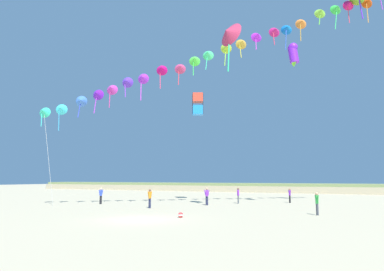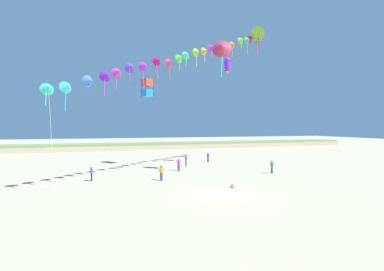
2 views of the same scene
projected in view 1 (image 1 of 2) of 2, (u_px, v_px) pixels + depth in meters
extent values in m
plane|color=#C1B28E|center=(140.00, 220.00, 22.26)|extent=(240.00, 240.00, 0.00)
cube|color=tan|center=(285.00, 189.00, 65.71)|extent=(120.00, 8.22, 1.18)
cube|color=#7A8E56|center=(285.00, 185.00, 65.81)|extent=(120.00, 6.98, 0.67)
cylinder|color=black|center=(100.00, 200.00, 35.57)|extent=(0.12, 0.12, 0.85)
cylinder|color=black|center=(101.00, 200.00, 35.70)|extent=(0.12, 0.12, 0.85)
cylinder|color=blue|center=(101.00, 193.00, 35.73)|extent=(0.23, 0.23, 0.61)
cylinder|color=blue|center=(100.00, 192.00, 35.57)|extent=(0.11, 0.21, 0.58)
cylinder|color=blue|center=(102.00, 192.00, 35.90)|extent=(0.11, 0.21, 0.58)
sphere|color=beige|center=(101.00, 189.00, 35.78)|extent=(0.23, 0.23, 0.23)
cylinder|color=black|center=(290.00, 199.00, 37.51)|extent=(0.12, 0.12, 0.79)
cylinder|color=black|center=(290.00, 199.00, 37.37)|extent=(0.12, 0.12, 0.79)
cylinder|color=purple|center=(290.00, 193.00, 37.52)|extent=(0.21, 0.21, 0.56)
cylinder|color=purple|center=(289.00, 192.00, 37.71)|extent=(0.18, 0.20, 0.53)
cylinder|color=purple|center=(290.00, 193.00, 37.35)|extent=(0.18, 0.20, 0.53)
sphere|color=#9E7051|center=(290.00, 189.00, 37.57)|extent=(0.21, 0.21, 0.21)
cylinder|color=#474C56|center=(318.00, 210.00, 24.78)|extent=(0.12, 0.12, 0.84)
cylinder|color=#474C56|center=(317.00, 209.00, 24.93)|extent=(0.12, 0.12, 0.84)
cylinder|color=green|center=(317.00, 199.00, 24.94)|extent=(0.22, 0.22, 0.59)
cylinder|color=green|center=(318.00, 199.00, 24.76)|extent=(0.17, 0.21, 0.56)
cylinder|color=green|center=(316.00, 199.00, 25.14)|extent=(0.17, 0.21, 0.56)
sphere|color=tan|center=(317.00, 194.00, 24.99)|extent=(0.23, 0.23, 0.23)
cylinder|color=#474C56|center=(238.00, 200.00, 36.42)|extent=(0.12, 0.12, 0.84)
cylinder|color=#474C56|center=(238.00, 199.00, 36.57)|extent=(0.12, 0.12, 0.84)
cylinder|color=purple|center=(238.00, 193.00, 36.58)|extent=(0.22, 0.22, 0.59)
cylinder|color=purple|center=(238.00, 192.00, 36.41)|extent=(0.12, 0.21, 0.56)
cylinder|color=purple|center=(238.00, 192.00, 36.77)|extent=(0.12, 0.21, 0.56)
sphere|color=brown|center=(238.00, 189.00, 36.63)|extent=(0.23, 0.23, 0.23)
cylinder|color=#282D4C|center=(208.00, 201.00, 34.05)|extent=(0.13, 0.13, 0.88)
cylinder|color=#282D4C|center=(206.00, 201.00, 34.13)|extent=(0.13, 0.13, 0.88)
cylinder|color=purple|center=(207.00, 193.00, 34.18)|extent=(0.23, 0.23, 0.62)
cylinder|color=purple|center=(209.00, 193.00, 34.08)|extent=(0.22, 0.12, 0.59)
cylinder|color=purple|center=(205.00, 193.00, 34.30)|extent=(0.22, 0.12, 0.59)
sphere|color=tan|center=(207.00, 189.00, 34.24)|extent=(0.24, 0.24, 0.24)
cylinder|color=#282D4C|center=(150.00, 203.00, 30.70)|extent=(0.13, 0.13, 0.86)
cylinder|color=#282D4C|center=(149.00, 203.00, 30.81)|extent=(0.13, 0.13, 0.86)
cylinder|color=orange|center=(150.00, 195.00, 30.85)|extent=(0.23, 0.23, 0.61)
cylinder|color=orange|center=(151.00, 195.00, 30.72)|extent=(0.22, 0.15, 0.58)
cylinder|color=orange|center=(148.00, 194.00, 30.99)|extent=(0.22, 0.15, 0.58)
sphere|color=brown|center=(150.00, 190.00, 30.90)|extent=(0.23, 0.23, 0.23)
cone|color=#32DAA7|center=(44.00, 111.00, 33.30)|extent=(1.38, 1.28, 1.22)
cylinder|color=#39E5DA|center=(41.00, 120.00, 33.19)|extent=(0.17, 0.15, 1.26)
cone|color=#3EDFEA|center=(61.00, 108.00, 33.55)|extent=(1.39, 1.32, 1.19)
cylinder|color=#39B0E5|center=(59.00, 121.00, 33.39)|extent=(0.24, 0.29, 1.97)
cone|color=#3F74D8|center=(81.00, 101.00, 33.58)|extent=(1.33, 1.24, 1.12)
cylinder|color=blue|center=(79.00, 110.00, 33.46)|extent=(0.18, 0.25, 1.48)
cone|color=#6E1AC9|center=(97.00, 94.00, 33.58)|extent=(1.32, 1.16, 1.17)
cylinder|color=#B539E5|center=(95.00, 105.00, 33.44)|extent=(0.16, 0.28, 1.77)
cone|color=#C836AA|center=(111.00, 88.00, 33.84)|extent=(1.37, 1.27, 1.22)
cylinder|color=#E53998|center=(110.00, 99.00, 33.70)|extent=(0.24, 0.22, 1.72)
cone|color=#5E32CC|center=(127.00, 82.00, 33.94)|extent=(1.29, 1.09, 1.11)
cylinder|color=#9439E5|center=(125.00, 90.00, 33.83)|extent=(0.18, 0.11, 1.38)
cone|color=purple|center=(143.00, 78.00, 33.85)|extent=(1.31, 1.12, 1.15)
cylinder|color=#D539E5|center=(141.00, 90.00, 33.69)|extent=(0.24, 0.31, 2.12)
cone|color=#C40D67|center=(162.00, 69.00, 34.00)|extent=(1.36, 1.24, 1.18)
cylinder|color=#E53964|center=(160.00, 80.00, 33.86)|extent=(0.24, 0.26, 1.85)
cone|color=#CF396C|center=(180.00, 67.00, 34.12)|extent=(1.37, 1.27, 1.19)
cylinder|color=#E53949|center=(179.00, 77.00, 33.99)|extent=(0.11, 0.23, 1.60)
cone|color=#53EF42|center=(195.00, 60.00, 34.03)|extent=(1.38, 1.28, 1.21)
cylinder|color=#39E552|center=(193.00, 69.00, 33.91)|extent=(0.10, 0.11, 1.40)
cone|color=#45E684|center=(208.00, 54.00, 34.38)|extent=(1.33, 1.21, 1.22)
cylinder|color=#39E5A6|center=(207.00, 63.00, 34.26)|extent=(0.22, 0.17, 1.45)
cone|color=#A7CD2D|center=(227.00, 47.00, 34.51)|extent=(1.32, 1.16, 1.13)
cylinder|color=#93E539|center=(225.00, 58.00, 34.37)|extent=(0.14, 0.24, 1.74)
cone|color=gold|center=(242.00, 43.00, 34.59)|extent=(1.37, 1.27, 1.18)
cylinder|color=yellow|center=(240.00, 51.00, 34.47)|extent=(0.18, 0.24, 1.36)
cone|color=#BE26F0|center=(257.00, 36.00, 34.93)|extent=(1.40, 1.34, 1.20)
cylinder|color=#E439E5|center=(256.00, 44.00, 34.82)|extent=(0.14, 0.22, 1.30)
cone|color=#D21E6D|center=(275.00, 30.00, 34.45)|extent=(1.37, 1.27, 1.19)
cylinder|color=#E5395B|center=(274.00, 39.00, 34.34)|extent=(0.17, 0.15, 1.30)
cone|color=blue|center=(287.00, 28.00, 34.95)|extent=(1.31, 1.14, 1.16)
cylinder|color=blue|center=(286.00, 40.00, 34.80)|extent=(0.25, 0.23, 2.03)
cone|color=orange|center=(302.00, 22.00, 34.96)|extent=(1.31, 1.13, 1.15)
cylinder|color=gold|center=(301.00, 33.00, 34.82)|extent=(0.13, 0.27, 1.73)
cone|color=#8CDD3B|center=(321.00, 12.00, 34.93)|extent=(1.36, 1.24, 1.21)
cylinder|color=#66E539|center=(320.00, 19.00, 34.83)|extent=(0.22, 0.22, 1.21)
cone|color=green|center=(337.00, 8.00, 34.94)|extent=(1.35, 1.23, 1.17)
cylinder|color=#39E570|center=(336.00, 20.00, 34.78)|extent=(0.30, 0.31, 2.09)
cone|color=#E51465|center=(349.00, 4.00, 35.39)|extent=(1.28, 1.06, 1.12)
cylinder|color=#E53952|center=(349.00, 14.00, 35.24)|extent=(0.16, 0.21, 1.89)
cone|color=#CF430A|center=(368.00, 2.00, 35.36)|extent=(1.28, 1.04, 1.11)
cylinder|color=gold|center=(367.00, 13.00, 35.20)|extent=(0.14, 0.09, 2.06)
cylinder|color=#A739E5|center=(381.00, 2.00, 35.24)|extent=(0.25, 0.21, 1.66)
cylinder|color=silver|center=(48.00, 159.00, 33.45)|extent=(0.05, 1.71, 9.11)
cone|color=#C32F50|center=(228.00, 33.00, 30.03)|extent=(2.68, 2.24, 2.42)
cone|color=#2DE593|center=(228.00, 32.00, 30.03)|extent=(1.49, 1.27, 1.35)
cylinder|color=#2DE593|center=(229.00, 54.00, 29.79)|extent=(0.27, 0.15, 3.18)
cylinder|color=#7922DB|center=(293.00, 55.00, 34.96)|extent=(1.25, 1.07, 1.83)
sphere|color=#7922DB|center=(293.00, 47.00, 35.05)|extent=(0.96, 0.96, 0.96)
cone|color=#6EE52D|center=(294.00, 64.00, 34.84)|extent=(0.94, 0.94, 0.73)
sphere|color=black|center=(293.00, 45.00, 35.09)|extent=(0.20, 0.20, 0.20)
cylinder|color=#6C2DE5|center=(361.00, 7.00, 34.44)|extent=(0.39, 0.40, 2.44)
cube|color=#1D83F1|center=(198.00, 110.00, 41.60)|extent=(1.69, 1.69, 1.06)
cube|color=#E5412D|center=(198.00, 98.00, 41.79)|extent=(1.69, 1.69, 1.06)
cylinder|color=black|center=(193.00, 103.00, 41.05)|extent=(0.04, 0.04, 2.61)
cylinder|color=black|center=(203.00, 103.00, 41.09)|extent=(0.04, 0.04, 2.61)
cylinder|color=black|center=(203.00, 105.00, 42.33)|extent=(0.04, 0.04, 2.61)
cylinder|color=black|center=(192.00, 105.00, 42.30)|extent=(0.04, 0.04, 2.61)
sphere|color=red|center=(181.00, 215.00, 23.34)|extent=(0.36, 0.36, 0.36)
cylinder|color=white|center=(181.00, 215.00, 23.34)|extent=(0.36, 0.36, 0.09)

